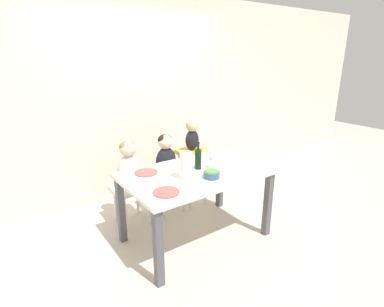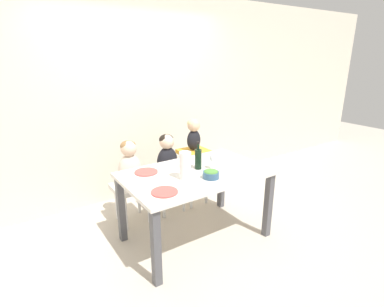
{
  "view_description": "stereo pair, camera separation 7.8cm",
  "coord_description": "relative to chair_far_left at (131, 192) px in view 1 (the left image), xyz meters",
  "views": [
    {
      "loc": [
        -1.68,
        -2.31,
        1.92
      ],
      "look_at": [
        0.0,
        0.07,
        0.95
      ],
      "focal_mm": 28.0,
      "sensor_mm": 36.0,
      "label": 1
    },
    {
      "loc": [
        -1.62,
        -2.35,
        1.92
      ],
      "look_at": [
        0.0,
        0.07,
        0.95
      ],
      "focal_mm": 28.0,
      "sensor_mm": 36.0,
      "label": 2
    }
  ],
  "objects": [
    {
      "name": "chair_right_highchair",
      "position": [
        0.88,
        0.0,
        0.18
      ],
      "size": [
        0.36,
        0.33,
        0.74
      ],
      "color": "silver",
      "rests_on": "ground_plane"
    },
    {
      "name": "dinner_plate_front_left",
      "position": [
        -0.07,
        -0.95,
        0.38
      ],
      "size": [
        0.24,
        0.24,
        0.01
      ],
      "color": "#D14C47",
      "rests_on": "dining_table"
    },
    {
      "name": "chair_far_left",
      "position": [
        0.0,
        0.0,
        0.0
      ],
      "size": [
        0.43,
        0.38,
        0.47
      ],
      "color": "silver",
      "rests_on": "ground_plane"
    },
    {
      "name": "paper_towel_roll",
      "position": [
        0.25,
        -0.79,
        0.51
      ],
      "size": [
        0.11,
        0.11,
        0.27
      ],
      "color": "white",
      "rests_on": "dining_table"
    },
    {
      "name": "wine_glass_near",
      "position": [
        0.63,
        -0.72,
        0.5
      ],
      "size": [
        0.07,
        0.07,
        0.17
      ],
      "color": "white",
      "rests_on": "dining_table"
    },
    {
      "name": "person_child_left",
      "position": [
        0.0,
        0.0,
        0.35
      ],
      "size": [
        0.27,
        0.19,
        0.54
      ],
      "color": "beige",
      "rests_on": "chair_far_left"
    },
    {
      "name": "person_child_center",
      "position": [
        0.49,
        0.0,
        0.35
      ],
      "size": [
        0.27,
        0.19,
        0.54
      ],
      "color": "black",
      "rests_on": "chair_far_center"
    },
    {
      "name": "chair_far_center",
      "position": [
        0.49,
        0.0,
        0.0
      ],
      "size": [
        0.43,
        0.38,
        0.47
      ],
      "color": "silver",
      "rests_on": "ground_plane"
    },
    {
      "name": "salad_bowl_large",
      "position": [
        0.47,
        -0.91,
        0.42
      ],
      "size": [
        0.16,
        0.16,
        0.09
      ],
      "color": "#335675",
      "rests_on": "dining_table"
    },
    {
      "name": "dining_table",
      "position": [
        0.43,
        -0.7,
        0.27
      ],
      "size": [
        1.48,
        0.92,
        0.77
      ],
      "color": "silver",
      "rests_on": "ground_plane"
    },
    {
      "name": "wine_bottle",
      "position": [
        0.5,
        -0.64,
        0.49
      ],
      "size": [
        0.07,
        0.07,
        0.3
      ],
      "color": "black",
      "rests_on": "dining_table"
    },
    {
      "name": "wall_back",
      "position": [
        0.43,
        0.7,
        0.95
      ],
      "size": [
        10.0,
        0.06,
        2.7
      ],
      "color": "beige",
      "rests_on": "ground_plane"
    },
    {
      "name": "ground_plane",
      "position": [
        0.43,
        -0.7,
        -0.4
      ],
      "size": [
        14.0,
        14.0,
        0.0
      ],
      "primitive_type": "plane",
      "color": "#BCB2A3"
    },
    {
      "name": "person_baby_right",
      "position": [
        0.88,
        0.0,
        0.59
      ],
      "size": [
        0.19,
        0.17,
        0.41
      ],
      "color": "black",
      "rests_on": "chair_right_highchair"
    },
    {
      "name": "dinner_plate_back_left",
      "position": [
        0.0,
        -0.44,
        0.38
      ],
      "size": [
        0.24,
        0.24,
        0.01
      ],
      "color": "#D14C47",
      "rests_on": "dining_table"
    }
  ]
}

